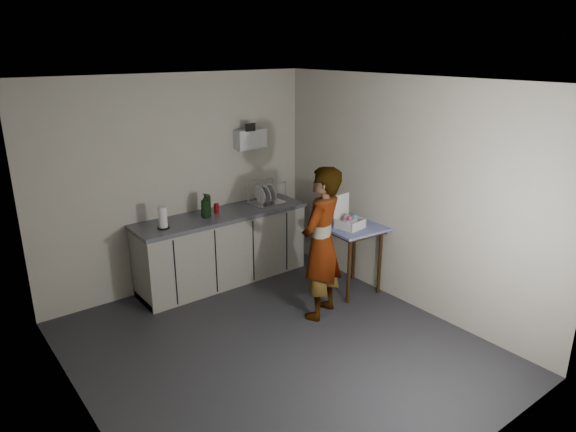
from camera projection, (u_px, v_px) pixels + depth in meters
ground at (277, 349)px, 5.15m from camera, size 4.00×4.00×0.00m
wall_back at (179, 183)px, 6.23m from camera, size 3.60×0.02×2.60m
wall_right at (404, 194)px, 5.77m from camera, size 0.02×4.00×2.60m
wall_left at (77, 278)px, 3.70m from camera, size 0.02×4.00×2.60m
ceiling at (275, 82)px, 4.33m from camera, size 3.60×4.00×0.01m
kitchen_counter at (223, 249)px, 6.52m from camera, size 2.24×0.62×0.91m
wall_shelf at (250, 139)px, 6.62m from camera, size 0.42×0.18×0.37m
side_table at (353, 234)px, 6.16m from camera, size 0.70×0.70×0.84m
standing_man at (321, 244)px, 5.55m from camera, size 0.74×0.62×1.71m
soap_bottle at (205, 206)px, 6.18m from camera, size 0.16×0.16×0.30m
soda_can at (216, 208)px, 6.37m from camera, size 0.06×0.06×0.12m
dark_bottle at (208, 206)px, 6.23m from camera, size 0.08×0.08×0.26m
paper_towel at (163, 218)px, 5.81m from camera, size 0.14×0.14×0.26m
dish_rack at (266, 199)px, 6.73m from camera, size 0.44×0.33×0.31m
bakery_box at (349, 220)px, 6.05m from camera, size 0.31×0.31×0.38m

